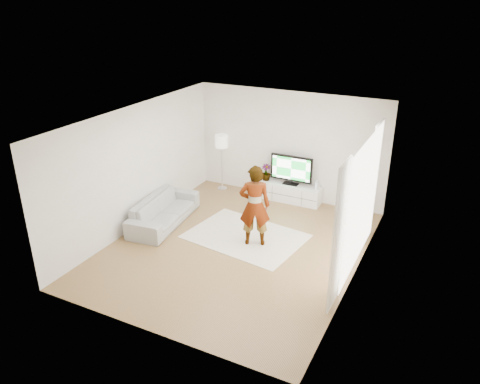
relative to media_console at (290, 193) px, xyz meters
The scene contains 17 objects.
floor 2.78m from the media_console, 93.21° to the right, with size 6.00×6.00×0.00m, color #A07E48.
ceiling 3.78m from the media_console, 93.21° to the right, with size 6.00×6.00×0.00m, color white.
wall_left 4.01m from the media_console, 133.84° to the right, with size 0.02×6.00×2.80m, color white.
wall_right 3.81m from the media_console, 49.70° to the right, with size 0.02×6.00×2.80m, color white.
wall_back 1.21m from the media_console, 123.39° to the left, with size 5.00×0.02×2.80m, color white.
wall_front 5.89m from the media_console, 91.54° to the right, with size 5.00×0.02×2.80m, color white.
window 3.60m from the media_console, 46.67° to the right, with size 0.01×2.60×2.50m, color white.
curtain_near 4.53m from the media_console, 59.19° to the right, with size 0.04×0.70×2.60m, color white.
curtain_far 2.77m from the media_console, 27.42° to the right, with size 0.04×0.70×2.60m, color white.
media_console is the anchor object (origin of this frame).
television 0.64m from the media_console, 90.00° to the left, with size 1.10×0.22×0.77m.
game_console 0.78m from the media_console, ahead, with size 0.06×0.17×0.22m.
potted_plant 0.81m from the media_console, behind, with size 0.24×0.24×0.43m, color #3F7238.
rug 2.27m from the media_console, 94.68° to the right, with size 2.46×1.77×0.01m, color #F3E7CF.
player 2.54m from the media_console, 87.15° to the right, with size 0.65×0.43×1.79m, color #334772.
sofa 3.32m from the media_console, 131.25° to the right, with size 2.16×0.85×0.63m, color #AAABA6.
floor_lamp 2.23m from the media_console, behind, with size 0.34×0.34×1.52m.
Camera 1 is at (3.95, -7.72, 5.06)m, focal length 35.00 mm.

